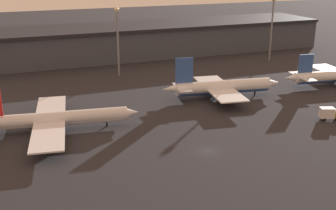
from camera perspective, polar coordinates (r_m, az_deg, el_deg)
name	(u,v)px	position (r m, az deg, el deg)	size (l,w,h in m)	color
ground	(208,151)	(94.19, 5.41, -6.24)	(600.00, 600.00, 0.00)	#26262B
terminal_building	(101,42)	(184.61, -9.02, 8.38)	(203.86, 30.37, 13.44)	#3D424C
airplane_1	(54,119)	(107.37, -15.15, -1.85)	(41.47, 38.58, 11.99)	silver
airplane_2	(222,87)	(129.56, 7.33, 2.43)	(37.50, 28.70, 13.14)	white
service_vehicle_2	(330,113)	(118.68, 21.08, -1.06)	(6.21, 4.13, 3.44)	gold
lamp_post_1	(117,33)	(152.08, -6.86, 9.69)	(1.80, 1.80, 24.78)	slate
lamp_post_2	(272,21)	(179.65, 13.93, 10.95)	(1.80, 1.80, 26.23)	slate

